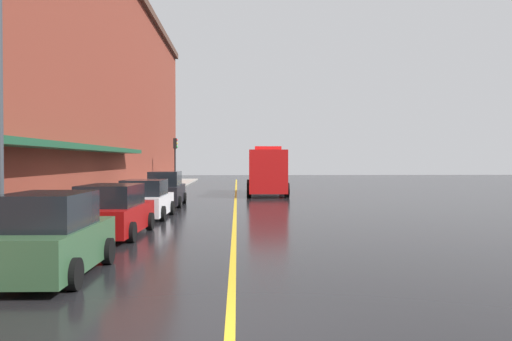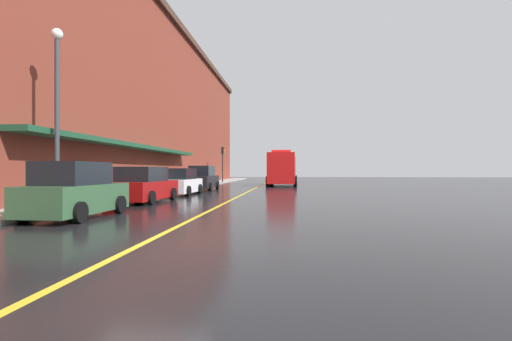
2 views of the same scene
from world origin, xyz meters
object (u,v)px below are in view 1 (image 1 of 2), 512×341
at_px(parked_car_1, 112,212).
at_px(parked_car_3, 166,190).
at_px(parked_car_0, 51,238).
at_px(parking_meter_0, 71,205).
at_px(fire_truck, 266,172).
at_px(parked_car_2, 145,200).
at_px(traffic_light_near, 175,153).

bearing_deg(parked_car_1, parked_car_3, 0.93).
height_order(parked_car_0, parked_car_3, parked_car_3).
distance_m(parked_car_3, parking_meter_0, 11.76).
xyz_separation_m(parked_car_0, parked_car_1, (-0.12, 6.01, -0.04)).
height_order(parked_car_1, parking_meter_0, parked_car_1).
bearing_deg(fire_truck, parked_car_3, -32.19).
height_order(fire_truck, parking_meter_0, fire_truck).
xyz_separation_m(parked_car_0, parking_meter_0, (-1.42, 5.82, 0.21)).
bearing_deg(parked_car_0, parked_car_1, 1.70).
distance_m(parked_car_2, parked_car_3, 6.07).
bearing_deg(parked_car_3, parked_car_1, 178.46).
bearing_deg(traffic_light_near, parked_car_2, -86.50).
distance_m(parked_car_3, traffic_light_near, 16.64).
relative_size(parked_car_0, traffic_light_near, 0.96).
xyz_separation_m(parked_car_0, traffic_light_near, (-1.36, 33.90, 2.30)).
relative_size(parked_car_2, traffic_light_near, 0.98).
relative_size(fire_truck, parking_meter_0, 6.45).
relative_size(parked_car_3, traffic_light_near, 1.12).
xyz_separation_m(parked_car_1, parked_car_3, (0.19, 11.46, 0.08)).
xyz_separation_m(parked_car_0, parked_car_2, (0.02, 11.41, -0.06)).
height_order(parked_car_0, parked_car_2, parked_car_0).
xyz_separation_m(parking_meter_0, traffic_light_near, (0.06, 28.08, 2.10)).
xyz_separation_m(parked_car_2, parking_meter_0, (-1.44, -5.59, 0.27)).
height_order(parked_car_3, traffic_light_near, traffic_light_near).
bearing_deg(fire_truck, parked_car_1, -15.67).
bearing_deg(traffic_light_near, parked_car_1, -87.46).
height_order(parked_car_0, parked_car_1, parked_car_0).
bearing_deg(traffic_light_near, parked_car_3, -85.03).
height_order(parked_car_2, fire_truck, fire_truck).
relative_size(parked_car_3, parking_meter_0, 3.61).
height_order(fire_truck, traffic_light_near, traffic_light_near).
bearing_deg(parked_car_1, parked_car_2, 0.43).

